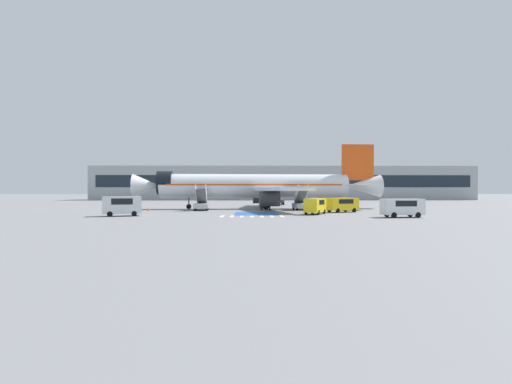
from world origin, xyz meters
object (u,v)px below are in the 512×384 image
ground_crew_1 (270,204)px  boarding_stairs_forward (201,204)px  airliner (258,186)px  terminal_building (283,183)px  fuel_tanker (277,196)px  boarding_stairs_aft (301,204)px  service_van_2 (315,205)px  traffic_cone_0 (149,209)px  service_van_3 (402,206)px  service_van_0 (342,204)px  service_van_1 (122,204)px  ground_crew_0 (261,203)px

ground_crew_1 → boarding_stairs_forward: bearing=61.2°
airliner → terminal_building: (9.93, 67.94, 1.77)m
fuel_tanker → boarding_stairs_aft: bearing=-84.3°
service_van_2 → terminal_building: 84.18m
airliner → service_van_2: 17.73m
traffic_cone_0 → boarding_stairs_forward: bearing=8.7°
airliner → service_van_3: airliner is taller
service_van_0 → service_van_2: 6.59m
service_van_1 → service_van_3: (33.11, -2.93, -0.12)m
boarding_stairs_forward → ground_crew_1: bearing=-6.1°
terminal_building → service_van_1: bearing=-107.2°
ground_crew_1 → traffic_cone_0: 18.66m
service_van_0 → traffic_cone_0: bearing=-125.3°
boarding_stairs_aft → traffic_cone_0: 23.82m
boarding_stairs_forward → traffic_cone_0: (-7.93, -1.21, -0.77)m
traffic_cone_0 → service_van_3: bearing=-25.4°
boarding_stairs_forward → service_van_1: 16.07m
terminal_building → service_van_0: bearing=-88.8°
service_van_0 → service_van_2: bearing=-69.1°
traffic_cone_0 → fuel_tanker: bearing=52.1°
airliner → traffic_cone_0: size_ratio=86.94×
boarding_stairs_forward → ground_crew_1: (10.70, -0.52, 0.06)m
service_van_3 → terminal_building: (-6.18, 89.93, 4.33)m
service_van_1 → terminal_building: bearing=146.6°
boarding_stairs_forward → ground_crew_1: boarding_stairs_forward is taller
service_van_1 → traffic_cone_0: service_van_1 is taller
ground_crew_0 → boarding_stairs_forward: bearing=-139.6°
fuel_tanker → traffic_cone_0: size_ratio=20.28×
ground_crew_1 → traffic_cone_0: ground_crew_1 is taller
boarding_stairs_aft → terminal_building: size_ratio=0.04×
airliner → boarding_stairs_aft: airliner is taller
airliner → boarding_stairs_aft: size_ratio=7.92×
fuel_tanker → service_van_2: bearing=-85.2°
service_van_0 → boarding_stairs_aft: bearing=-171.2°
fuel_tanker → traffic_cone_0: (-21.77, -27.93, -1.54)m
airliner → terminal_building: terminal_building is taller
airliner → terminal_building: 68.68m
service_van_2 → traffic_cone_0: bearing=4.4°
terminal_building → ground_crew_1: bearing=-96.4°
boarding_stairs_aft → terminal_building: 72.33m
service_van_0 → airliner: bearing=-159.7°
boarding_stairs_aft → traffic_cone_0: boarding_stairs_aft is taller
airliner → service_van_3: size_ratio=8.81×
boarding_stairs_forward → service_van_0: 21.56m
airliner → ground_crew_0: bearing=-179.0°
service_van_3 → boarding_stairs_forward: bearing=-129.1°
service_van_2 → traffic_cone_0: service_van_2 is taller
boarding_stairs_forward → service_van_2: size_ratio=1.15×
airliner → terminal_building: size_ratio=0.33×
traffic_cone_0 → service_van_2: bearing=-22.1°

